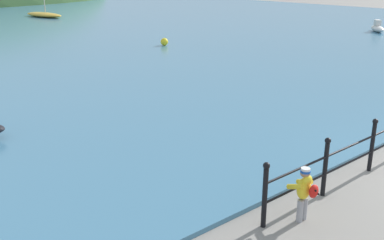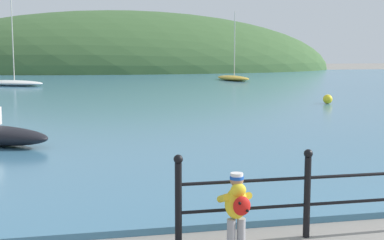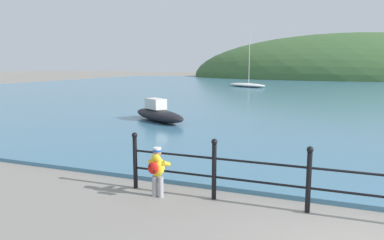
% 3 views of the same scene
% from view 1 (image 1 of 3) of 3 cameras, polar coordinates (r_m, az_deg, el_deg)
% --- Properties ---
extents(child_in_coat, '(0.39, 0.53, 1.00)m').
position_cam_1_polar(child_in_coat, '(8.08, 14.13, -8.56)').
color(child_in_coat, '#99999E').
rests_on(child_in_coat, ground).
extents(boat_white_sailboat, '(2.01, 1.97, 0.80)m').
position_cam_1_polar(boat_white_sailboat, '(34.60, 22.49, 10.76)').
color(boat_white_sailboat, silver).
rests_on(boat_white_sailboat, water).
extents(boat_far_left, '(2.43, 4.99, 5.68)m').
position_cam_1_polar(boat_far_left, '(44.49, -18.28, 12.61)').
color(boat_far_left, gold).
rests_on(boat_far_left, water).
extents(mooring_buoy, '(0.43, 0.43, 0.43)m').
position_cam_1_polar(mooring_buoy, '(26.07, -3.53, 9.89)').
color(mooring_buoy, yellow).
rests_on(mooring_buoy, water).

